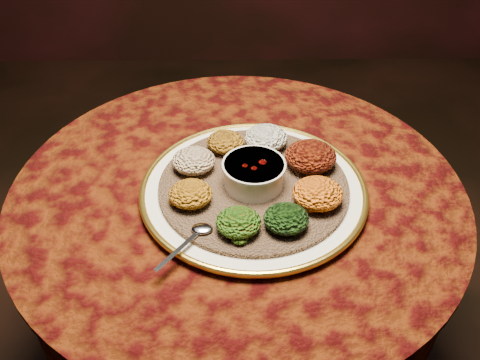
{
  "coord_description": "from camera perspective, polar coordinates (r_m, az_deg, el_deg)",
  "views": [
    {
      "loc": [
        -0.01,
        -0.85,
        1.47
      ],
      "look_at": [
        0.01,
        -0.01,
        0.76
      ],
      "focal_mm": 40.0,
      "sensor_mm": 36.0,
      "label": 1
    }
  ],
  "objects": [
    {
      "name": "spoon",
      "position": [
        0.99,
        -4.46,
        -5.55
      ],
      "size": [
        0.1,
        0.12,
        0.01
      ],
      "rotation": [
        0.0,
        0.0,
        -2.22
      ],
      "color": "silver",
      "rests_on": "injera"
    },
    {
      "name": "injera",
      "position": [
        1.1,
        1.46,
        -0.65
      ],
      "size": [
        0.48,
        0.48,
        0.01
      ],
      "primitive_type": "cylinder",
      "rotation": [
        0.0,
        0.0,
        -0.25
      ],
      "color": "#866143",
      "rests_on": "platter"
    },
    {
      "name": "portion_kitfo",
      "position": [
        1.13,
        7.55,
        2.53
      ],
      "size": [
        0.11,
        0.1,
        0.05
      ],
      "primitive_type": "ellipsoid",
      "color": "black",
      "rests_on": "injera"
    },
    {
      "name": "portion_kik",
      "position": [
        1.04,
        -5.29,
        -1.48
      ],
      "size": [
        0.09,
        0.08,
        0.04
      ],
      "primitive_type": "ellipsoid",
      "color": "#9E630D",
      "rests_on": "injera"
    },
    {
      "name": "portion_timatim",
      "position": [
        1.12,
        -4.97,
        2.07
      ],
      "size": [
        0.09,
        0.09,
        0.04
      ],
      "primitive_type": "ellipsoid",
      "color": "maroon",
      "rests_on": "injera"
    },
    {
      "name": "portion_gomen",
      "position": [
        0.99,
        4.95,
        -4.12
      ],
      "size": [
        0.09,
        0.08,
        0.04
      ],
      "primitive_type": "ellipsoid",
      "color": "black",
      "rests_on": "injera"
    },
    {
      "name": "portion_tikil",
      "position": [
        1.05,
        8.29,
        -1.43
      ],
      "size": [
        0.1,
        0.09,
        0.05
      ],
      "primitive_type": "ellipsoid",
      "color": "#B4720F",
      "rests_on": "injera"
    },
    {
      "name": "platter",
      "position": [
        1.1,
        1.45,
        -1.08
      ],
      "size": [
        0.59,
        0.59,
        0.02
      ],
      "rotation": [
        0.0,
        0.0,
        0.41
      ],
      "color": "white",
      "rests_on": "table"
    },
    {
      "name": "table",
      "position": [
        1.25,
        -0.27,
        -7.05
      ],
      "size": [
        0.96,
        0.96,
        0.73
      ],
      "color": "black",
      "rests_on": "ground"
    },
    {
      "name": "stew_bowl",
      "position": [
        1.07,
        1.49,
        0.8
      ],
      "size": [
        0.13,
        0.13,
        0.05
      ],
      "color": "silver",
      "rests_on": "injera"
    },
    {
      "name": "portion_ayib",
      "position": [
        1.18,
        2.78,
        4.53
      ],
      "size": [
        0.1,
        0.09,
        0.05
      ],
      "primitive_type": "ellipsoid",
      "color": "silver",
      "rests_on": "injera"
    },
    {
      "name": "portion_shiro",
      "position": [
        1.18,
        -1.59,
        4.09
      ],
      "size": [
        0.08,
        0.08,
        0.04
      ],
      "primitive_type": "ellipsoid",
      "color": "#955D12",
      "rests_on": "injera"
    },
    {
      "name": "portion_mixveg",
      "position": [
        0.98,
        -0.16,
        -4.52
      ],
      "size": [
        0.08,
        0.08,
        0.04
      ],
      "primitive_type": "ellipsoid",
      "color": "#962509",
      "rests_on": "injera"
    }
  ]
}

